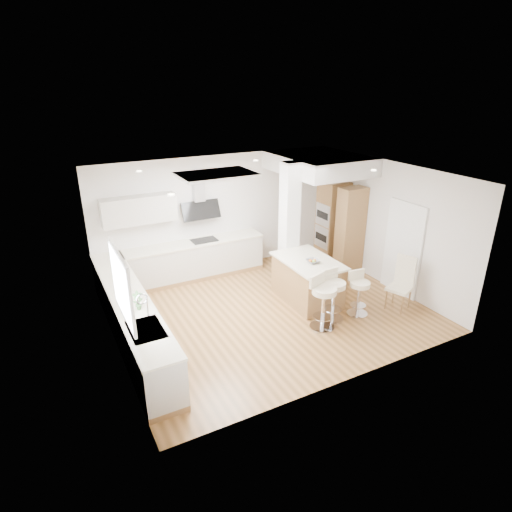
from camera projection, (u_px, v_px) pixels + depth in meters
ground at (268, 310)px, 8.79m from camera, size 6.00×6.00×0.00m
ceiling at (268, 310)px, 8.79m from camera, size 6.00×5.00×0.02m
wall_back at (218, 214)px, 10.29m from camera, size 6.00×0.04×2.80m
wall_left at (109, 278)px, 6.96m from camera, size 0.04×5.00×2.80m
wall_right at (386, 224)px, 9.55m from camera, size 0.04×5.00×2.80m
skylight at (217, 175)px, 7.88m from camera, size 4.10×2.10×0.06m
window_left at (121, 283)px, 6.13m from camera, size 0.06×1.28×1.07m
doorway_right at (403, 250)px, 9.20m from camera, size 0.05×1.00×2.10m
counter_left at (131, 317)px, 7.64m from camera, size 0.63×4.50×1.35m
counter_back at (188, 251)px, 9.94m from camera, size 3.62×0.63×2.50m
pillar at (289, 225)px, 9.48m from camera, size 0.35×0.35×2.80m
soffit at (319, 164)px, 9.84m from camera, size 1.78×2.20×0.40m
oven_column at (339, 226)px, 10.55m from camera, size 0.63×1.21×2.10m
peninsula at (307, 280)px, 9.03m from camera, size 1.04×1.55×1.00m
bar_stool_a at (323, 299)px, 7.97m from camera, size 0.61×0.61×1.07m
bar_stool_b at (333, 293)px, 8.27m from camera, size 0.48×0.48×1.03m
bar_stool_c at (359, 291)px, 8.47m from camera, size 0.45×0.45×0.92m
dining_chair at (402, 281)px, 8.71m from camera, size 0.56×0.56×1.12m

